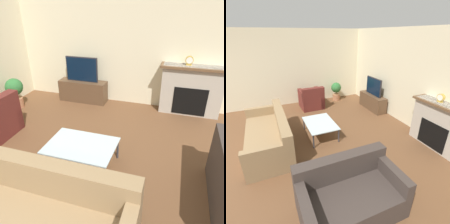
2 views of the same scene
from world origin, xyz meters
The scene contains 11 objects.
wall_back centered at (0.00, 5.11, 1.35)m, with size 8.61×0.06×2.70m.
wall_left centered at (-2.84, 2.54, 1.35)m, with size 0.06×8.08×2.70m.
fireplace centered at (1.49, 4.90, 0.58)m, with size 1.41×0.41×1.11m.
tv_stand centered at (-1.10, 4.81, 0.27)m, with size 1.21×0.36×0.54m.
tv centered at (-1.10, 4.81, 0.84)m, with size 0.81×0.06×0.60m.
couch_sectional centered at (-0.10, 1.23, 0.29)m, with size 2.20×0.93×0.82m.
couch_loveseat centered at (2.16, 2.23, 0.29)m, with size 0.88×1.53×0.82m.
armchair_by_window centered at (-2.08, 2.82, 0.30)m, with size 0.82×0.80×0.82m.
coffee_table centered at (-0.10, 2.50, 0.35)m, with size 1.05×0.73×0.38m.
potted_plant centered at (-2.49, 3.98, 0.42)m, with size 0.40×0.40×0.73m.
mantel_clock centered at (1.35, 4.90, 1.21)m, with size 0.16×0.07×0.19m.
Camera 2 is at (3.82, 1.31, 2.54)m, focal length 28.00 mm.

